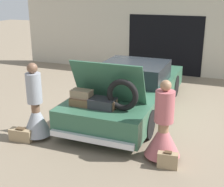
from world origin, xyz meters
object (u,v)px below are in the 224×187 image
object	(u,v)px
car	(131,90)
suitcase_beside_right_person	(168,160)
suitcase_beside_left_person	(21,135)
person_left	(36,112)
person_right	(163,132)

from	to	relation	value
car	suitcase_beside_right_person	bearing A→B (deg)	-58.38
suitcase_beside_left_person	person_left	bearing A→B (deg)	49.12
person_right	suitcase_beside_right_person	distance (m)	0.54
person_right	car	bearing A→B (deg)	28.51
suitcase_beside_right_person	person_right	bearing A→B (deg)	118.83
car	suitcase_beside_left_person	distance (m)	3.09
person_left	suitcase_beside_left_person	size ratio (longest dim) A/B	3.24
person_left	person_right	bearing A→B (deg)	90.37
person_left	person_right	world-z (taller)	person_left
suitcase_beside_left_person	suitcase_beside_right_person	world-z (taller)	suitcase_beside_right_person
person_left	suitcase_beside_left_person	bearing A→B (deg)	-43.35
person_left	person_right	distance (m)	2.75
suitcase_beside_right_person	car	bearing A→B (deg)	121.62
car	suitcase_beside_right_person	size ratio (longest dim) A/B	13.02
person_right	suitcase_beside_right_person	xyz separation A→B (m)	(0.17, -0.32, -0.40)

